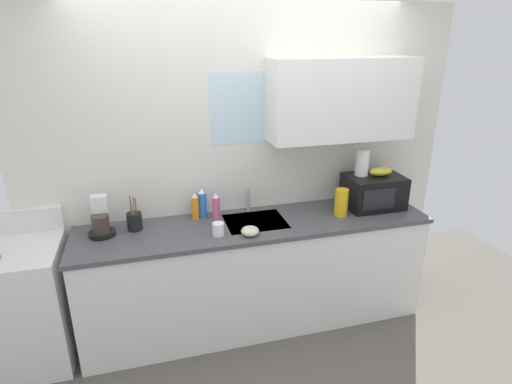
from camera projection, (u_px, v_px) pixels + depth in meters
The scene contains 15 objects.
kitchen_wall_assembly at pixel (264, 153), 3.37m from camera, with size 3.50×0.42×2.50m.
counter_unit at pixel (256, 272), 3.38m from camera, with size 2.73×0.63×0.90m.
sink_faucet at pixel (248, 200), 3.40m from camera, with size 0.03×0.03×0.19m, color #B2B5BA.
stove_range at pixel (23, 306), 2.96m from camera, with size 0.60×0.60×1.08m.
microwave at pixel (373, 191), 3.47m from camera, with size 0.46×0.35×0.27m.
banana_bunch at pixel (381, 171), 3.43m from camera, with size 0.20×0.11×0.07m, color gold.
paper_towel_roll at pixel (362, 162), 3.41m from camera, with size 0.11×0.11×0.22m, color white.
coffee_maker at pixel (101, 221), 3.00m from camera, with size 0.19×0.21×0.28m.
dish_soap_bottle_pink at pixel (216, 207), 3.26m from camera, with size 0.06×0.06×0.21m.
dish_soap_bottle_blue at pixel (202, 204), 3.29m from camera, with size 0.07×0.07×0.24m.
dish_soap_bottle_orange at pixel (195, 207), 3.25m from camera, with size 0.06×0.06×0.22m.
cereal_canister at pixel (341, 202), 3.31m from camera, with size 0.10×0.10×0.22m, color gold.
mug_white at pixel (218, 229), 3.00m from camera, with size 0.08×0.08×0.10m, color white.
utensil_crock at pixel (135, 221), 3.08m from camera, with size 0.11×0.11×0.27m.
small_bowl at pixel (250, 231), 3.01m from camera, with size 0.13×0.13×0.07m, color beige.
Camera 1 is at (-0.78, -2.83, 2.26)m, focal length 29.34 mm.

